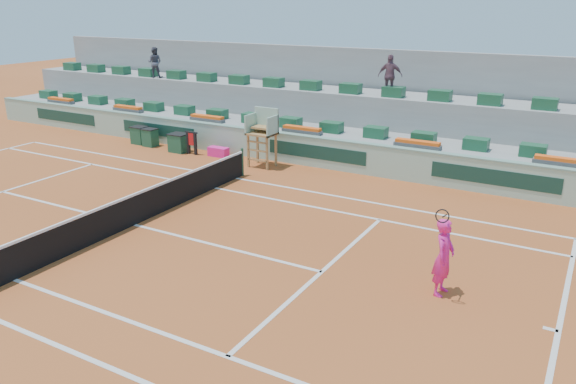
% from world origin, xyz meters
% --- Properties ---
extents(ground, '(90.00, 90.00, 0.00)m').
position_xyz_m(ground, '(0.00, 0.00, 0.00)').
color(ground, '#98451D').
rests_on(ground, ground).
extents(seating_tier_lower, '(36.00, 4.00, 1.20)m').
position_xyz_m(seating_tier_lower, '(0.00, 10.70, 0.60)').
color(seating_tier_lower, '#999997').
rests_on(seating_tier_lower, ground).
extents(seating_tier_upper, '(36.00, 2.40, 2.60)m').
position_xyz_m(seating_tier_upper, '(0.00, 12.30, 1.30)').
color(seating_tier_upper, '#999997').
rests_on(seating_tier_upper, ground).
extents(stadium_back_wall, '(36.00, 0.40, 4.40)m').
position_xyz_m(stadium_back_wall, '(0.00, 13.90, 2.20)').
color(stadium_back_wall, '#999997').
rests_on(stadium_back_wall, ground).
extents(player_bag, '(0.92, 0.41, 0.41)m').
position_xyz_m(player_bag, '(-2.53, 7.79, 0.20)').
color(player_bag, '#FF2190').
rests_on(player_bag, ground).
extents(spectator_left, '(0.95, 0.86, 1.60)m').
position_xyz_m(spectator_left, '(-9.27, 11.49, 3.40)').
color(spectator_left, '#494854').
rests_on(spectator_left, seating_tier_upper).
extents(spectator_mid, '(1.11, 0.68, 1.77)m').
position_xyz_m(spectator_mid, '(3.78, 11.75, 3.48)').
color(spectator_mid, '#6D4957').
rests_on(spectator_mid, seating_tier_upper).
extents(court_lines, '(23.89, 11.09, 0.01)m').
position_xyz_m(court_lines, '(0.00, 0.00, 0.01)').
color(court_lines, silver).
rests_on(court_lines, ground).
extents(tennis_net, '(0.10, 11.97, 1.10)m').
position_xyz_m(tennis_net, '(0.00, 0.00, 0.53)').
color(tennis_net, black).
rests_on(tennis_net, ground).
extents(advertising_hoarding, '(36.00, 0.34, 1.26)m').
position_xyz_m(advertising_hoarding, '(0.02, 8.50, 0.63)').
color(advertising_hoarding, '#9AC2AB').
rests_on(advertising_hoarding, ground).
extents(umpire_chair, '(1.10, 0.90, 2.40)m').
position_xyz_m(umpire_chair, '(0.00, 7.50, 1.54)').
color(umpire_chair, olive).
rests_on(umpire_chair, ground).
extents(seat_row_lower, '(32.90, 0.60, 0.44)m').
position_xyz_m(seat_row_lower, '(0.00, 9.80, 1.42)').
color(seat_row_lower, '#1B5232').
rests_on(seat_row_lower, seating_tier_lower).
extents(seat_row_upper, '(32.90, 0.60, 0.44)m').
position_xyz_m(seat_row_upper, '(0.00, 11.70, 2.82)').
color(seat_row_upper, '#1B5232').
rests_on(seat_row_upper, seating_tier_upper).
extents(flower_planters, '(26.80, 0.36, 0.28)m').
position_xyz_m(flower_planters, '(-1.50, 9.00, 1.33)').
color(flower_planters, '#535353').
rests_on(flower_planters, seating_tier_lower).
extents(drink_cooler_a, '(0.83, 0.71, 0.84)m').
position_xyz_m(drink_cooler_a, '(-4.56, 7.56, 0.42)').
color(drink_cooler_a, '#184A31').
rests_on(drink_cooler_a, ground).
extents(drink_cooler_b, '(0.65, 0.56, 0.84)m').
position_xyz_m(drink_cooler_b, '(-6.42, 7.70, 0.42)').
color(drink_cooler_b, '#184A31').
rests_on(drink_cooler_b, ground).
extents(drink_cooler_c, '(0.71, 0.62, 0.84)m').
position_xyz_m(drink_cooler_c, '(-7.20, 7.82, 0.42)').
color(drink_cooler_c, '#184A31').
rests_on(drink_cooler_c, ground).
extents(towel_rack, '(0.66, 0.11, 1.03)m').
position_xyz_m(towel_rack, '(-3.77, 7.50, 0.60)').
color(towel_rack, black).
rests_on(towel_rack, ground).
extents(tennis_player, '(0.49, 0.92, 2.28)m').
position_xyz_m(tennis_player, '(9.31, 0.41, 0.94)').
color(tennis_player, '#FF2190').
rests_on(tennis_player, ground).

